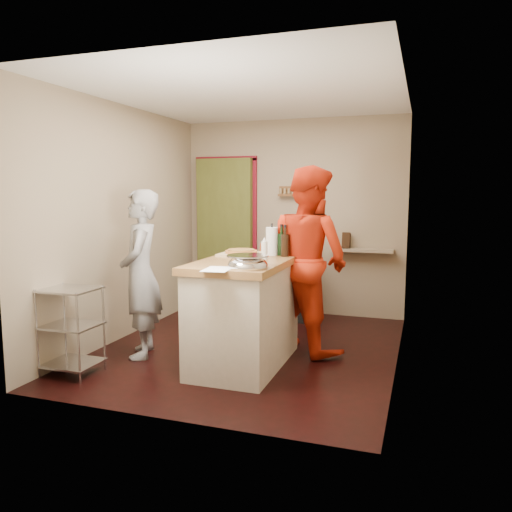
# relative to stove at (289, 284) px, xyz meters

# --- Properties ---
(floor) EXTENTS (3.50, 3.50, 0.00)m
(floor) POSITION_rel_stove_xyz_m (-0.05, -1.42, -0.45)
(floor) COLOR black
(floor) RESTS_ON ground
(back_wall) EXTENTS (3.00, 0.44, 2.60)m
(back_wall) POSITION_rel_stove_xyz_m (-0.69, 0.36, 0.68)
(back_wall) COLOR gray
(back_wall) RESTS_ON ground
(left_wall) EXTENTS (0.04, 3.50, 2.60)m
(left_wall) POSITION_rel_stove_xyz_m (-1.55, -1.42, 0.85)
(left_wall) COLOR gray
(left_wall) RESTS_ON ground
(right_wall) EXTENTS (0.04, 3.50, 2.60)m
(right_wall) POSITION_rel_stove_xyz_m (1.45, -1.42, 0.85)
(right_wall) COLOR gray
(right_wall) RESTS_ON ground
(ceiling) EXTENTS (3.00, 3.50, 0.02)m
(ceiling) POSITION_rel_stove_xyz_m (-0.05, -1.42, 2.16)
(ceiling) COLOR white
(ceiling) RESTS_ON back_wall
(stove) EXTENTS (0.60, 0.63, 1.00)m
(stove) POSITION_rel_stove_xyz_m (0.00, 0.00, 0.00)
(stove) COLOR black
(stove) RESTS_ON ground
(wire_shelving) EXTENTS (0.48, 0.40, 0.80)m
(wire_shelving) POSITION_rel_stove_xyz_m (-1.33, -2.62, -0.01)
(wire_shelving) COLOR silver
(wire_shelving) RESTS_ON ground
(island) EXTENTS (0.79, 1.44, 1.32)m
(island) POSITION_rel_stove_xyz_m (0.07, -1.89, 0.08)
(island) COLOR beige
(island) RESTS_ON ground
(person_stripe) EXTENTS (0.62, 0.72, 1.67)m
(person_stripe) POSITION_rel_stove_xyz_m (-1.00, -1.96, 0.38)
(person_stripe) COLOR silver
(person_stripe) RESTS_ON ground
(person_red) EXTENTS (1.17, 1.12, 1.90)m
(person_red) POSITION_rel_stove_xyz_m (0.54, -1.24, 0.50)
(person_red) COLOR red
(person_red) RESTS_ON ground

